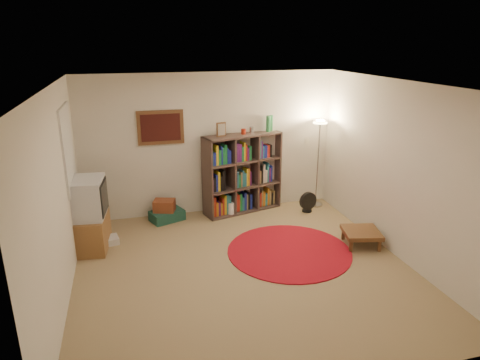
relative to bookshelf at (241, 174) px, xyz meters
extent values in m
cube|color=#87714F|center=(-0.53, -2.10, -0.70)|extent=(4.50, 4.50, 0.02)
cube|color=white|center=(-0.53, -2.10, 1.82)|extent=(4.50, 4.50, 0.02)
cube|color=beige|center=(-0.53, 0.16, 0.56)|extent=(4.50, 0.02, 2.50)
cube|color=beige|center=(-0.53, -4.36, 0.56)|extent=(4.50, 0.02, 2.50)
cube|color=beige|center=(-2.79, -2.10, 0.56)|extent=(0.02, 4.50, 2.50)
cube|color=beige|center=(1.73, -2.10, 0.56)|extent=(0.02, 4.50, 2.50)
cube|color=#4A2D1A|center=(-1.38, 0.13, 0.91)|extent=(0.78, 0.04, 0.58)
cube|color=#46110E|center=(-1.38, 0.11, 0.91)|extent=(0.66, 0.01, 0.46)
cube|color=white|center=(-2.76, -0.80, 0.86)|extent=(0.03, 1.00, 1.20)
cube|color=beige|center=(1.32, 0.14, 0.51)|extent=(0.08, 0.01, 0.12)
cube|color=#402F2A|center=(0.02, 0.00, -0.68)|extent=(1.49, 0.76, 0.03)
cube|color=#402F2A|center=(0.02, 0.00, 0.72)|extent=(1.49, 0.76, 0.03)
cube|color=#402F2A|center=(-0.66, -0.18, 0.02)|extent=(0.13, 0.40, 1.43)
cube|color=#402F2A|center=(0.70, 0.18, 0.02)|extent=(0.13, 0.40, 1.43)
cube|color=#402F2A|center=(-0.03, 0.18, 0.02)|extent=(1.39, 0.39, 1.43)
cube|color=#402F2A|center=(-0.21, -0.06, 0.02)|extent=(0.13, 0.38, 1.37)
cube|color=#402F2A|center=(0.25, 0.06, 0.02)|extent=(0.13, 0.38, 1.37)
cube|color=#402F2A|center=(0.02, 0.00, -0.22)|extent=(1.43, 0.73, 0.03)
cube|color=#402F2A|center=(0.02, 0.00, 0.26)|extent=(1.43, 0.73, 0.03)
cube|color=gold|center=(-0.61, -0.21, -0.50)|extent=(0.08, 0.17, 0.31)
cube|color=maroon|center=(-0.56, -0.20, -0.48)|extent=(0.08, 0.17, 0.37)
cube|color=#B36816|center=(-0.52, -0.19, -0.53)|extent=(0.08, 0.17, 0.25)
cube|color=#491659|center=(-0.48, -0.18, -0.53)|extent=(0.08, 0.17, 0.25)
cube|color=#B36816|center=(-0.44, -0.17, -0.54)|extent=(0.07, 0.17, 0.23)
cube|color=maroon|center=(-0.40, -0.16, -0.51)|extent=(0.07, 0.17, 0.30)
cube|color=gold|center=(-0.37, -0.15, -0.48)|extent=(0.08, 0.17, 0.36)
cube|color=#21687B|center=(-0.32, -0.14, -0.47)|extent=(0.08, 0.17, 0.37)
cube|color=#21687B|center=(-0.28, -0.12, -0.49)|extent=(0.08, 0.17, 0.33)
cube|color=#491659|center=(-0.61, -0.21, -0.08)|extent=(0.09, 0.17, 0.23)
cube|color=black|center=(-0.56, -0.20, -0.07)|extent=(0.08, 0.17, 0.25)
cube|color=navy|center=(-0.52, -0.19, -0.05)|extent=(0.08, 0.17, 0.30)
cube|color=gold|center=(-0.48, -0.18, -0.02)|extent=(0.08, 0.17, 0.34)
cube|color=black|center=(-0.44, -0.17, -0.06)|extent=(0.09, 0.17, 0.26)
cube|color=black|center=(-0.39, -0.15, -0.02)|extent=(0.09, 0.17, 0.36)
cube|color=#167035|center=(-0.61, -0.21, 0.41)|extent=(0.09, 0.17, 0.28)
cube|color=navy|center=(-0.56, -0.20, 0.38)|extent=(0.09, 0.17, 0.23)
cube|color=gold|center=(-0.51, -0.19, 0.44)|extent=(0.08, 0.17, 0.36)
cube|color=#167035|center=(-0.46, -0.17, 0.40)|extent=(0.09, 0.17, 0.27)
cube|color=navy|center=(-0.42, -0.16, 0.43)|extent=(0.07, 0.17, 0.33)
cube|color=#167035|center=(-0.39, -0.15, 0.41)|extent=(0.07, 0.17, 0.29)
cube|color=#167035|center=(-0.35, -0.14, 0.44)|extent=(0.09, 0.17, 0.35)
cube|color=navy|center=(-0.31, -0.13, 0.41)|extent=(0.07, 0.17, 0.28)
cube|color=navy|center=(-0.27, -0.12, 0.39)|extent=(0.08, 0.17, 0.24)
cube|color=maroon|center=(-0.15, -0.09, -0.48)|extent=(0.08, 0.17, 0.35)
cube|color=maroon|center=(-0.10, -0.08, -0.50)|extent=(0.08, 0.17, 0.32)
cube|color=#167035|center=(-0.06, -0.07, -0.49)|extent=(0.09, 0.17, 0.33)
cube|color=#21687B|center=(-0.01, -0.05, -0.53)|extent=(0.08, 0.17, 0.25)
cube|color=navy|center=(0.03, -0.04, -0.49)|extent=(0.09, 0.17, 0.33)
cube|color=olive|center=(0.07, -0.03, -0.51)|extent=(0.07, 0.16, 0.29)
cube|color=black|center=(0.11, -0.02, -0.49)|extent=(0.08, 0.17, 0.33)
cube|color=navy|center=(0.15, -0.01, -0.52)|extent=(0.08, 0.17, 0.28)
cube|color=#491659|center=(-0.15, -0.09, -0.07)|extent=(0.07, 0.17, 0.25)
cube|color=#21687B|center=(-0.12, -0.08, -0.05)|extent=(0.07, 0.17, 0.30)
cube|color=#167035|center=(-0.08, -0.07, -0.08)|extent=(0.08, 0.17, 0.23)
cube|color=olive|center=(-0.05, -0.06, -0.06)|extent=(0.07, 0.17, 0.27)
cube|color=#21687B|center=(-0.02, -0.06, -0.05)|extent=(0.07, 0.17, 0.30)
cube|color=#21687B|center=(0.03, -0.04, -0.07)|extent=(0.09, 0.17, 0.24)
cube|color=gold|center=(0.07, -0.03, -0.03)|extent=(0.07, 0.17, 0.32)
cube|color=#B36816|center=(0.10, -0.02, -0.04)|extent=(0.07, 0.17, 0.32)
cube|color=#491659|center=(0.13, -0.02, -0.07)|extent=(0.07, 0.17, 0.26)
cube|color=#21687B|center=(-0.16, -0.09, 0.39)|extent=(0.07, 0.17, 0.25)
cube|color=#491659|center=(-0.12, -0.08, 0.44)|extent=(0.08, 0.17, 0.34)
cube|color=#491659|center=(-0.07, -0.07, 0.43)|extent=(0.09, 0.17, 0.32)
cube|color=#167035|center=(-0.02, -0.06, 0.40)|extent=(0.08, 0.17, 0.27)
cube|color=gold|center=(0.01, -0.05, 0.44)|extent=(0.07, 0.17, 0.35)
cube|color=maroon|center=(0.05, -0.04, 0.42)|extent=(0.07, 0.17, 0.31)
cube|color=#491659|center=(0.08, -0.03, 0.39)|extent=(0.08, 0.17, 0.25)
cube|color=#167035|center=(0.13, -0.02, 0.40)|extent=(0.09, 0.17, 0.27)
cube|color=#491659|center=(0.31, 0.03, -0.48)|extent=(0.08, 0.17, 0.35)
cube|color=maroon|center=(0.35, 0.04, -0.52)|extent=(0.08, 0.17, 0.27)
cube|color=olive|center=(0.38, 0.05, -0.50)|extent=(0.07, 0.17, 0.31)
cube|color=#B36816|center=(0.42, 0.06, -0.52)|extent=(0.09, 0.17, 0.28)
cube|color=#21687B|center=(0.47, 0.07, -0.54)|extent=(0.09, 0.17, 0.24)
cube|color=#B36816|center=(0.52, 0.08, -0.49)|extent=(0.08, 0.17, 0.34)
cube|color=olive|center=(0.56, 0.10, -0.51)|extent=(0.08, 0.17, 0.29)
cube|color=black|center=(0.60, 0.11, -0.55)|extent=(0.08, 0.17, 0.23)
cube|color=olive|center=(0.64, 0.12, -0.53)|extent=(0.07, 0.17, 0.26)
cube|color=#491659|center=(0.31, 0.03, -0.08)|extent=(0.07, 0.17, 0.23)
cube|color=olive|center=(0.34, 0.04, -0.08)|extent=(0.07, 0.17, 0.24)
cube|color=black|center=(0.37, 0.05, -0.03)|extent=(0.08, 0.17, 0.33)
cube|color=beige|center=(0.41, 0.06, -0.02)|extent=(0.08, 0.17, 0.35)
cube|color=beige|center=(0.46, 0.07, -0.08)|extent=(0.08, 0.17, 0.23)
cube|color=#21687B|center=(0.50, 0.08, -0.01)|extent=(0.07, 0.17, 0.37)
cube|color=#491659|center=(0.53, 0.09, -0.06)|extent=(0.08, 0.17, 0.27)
cube|color=navy|center=(0.57, 0.10, -0.04)|extent=(0.07, 0.17, 0.30)
cube|color=#21687B|center=(0.32, 0.03, 0.44)|extent=(0.09, 0.17, 0.36)
cube|color=#491659|center=(0.36, 0.04, 0.43)|extent=(0.07, 0.17, 0.33)
cube|color=#21687B|center=(0.39, 0.05, 0.38)|extent=(0.07, 0.17, 0.23)
cube|color=navy|center=(0.42, 0.06, 0.39)|extent=(0.07, 0.17, 0.25)
cube|color=navy|center=(0.45, 0.07, 0.39)|extent=(0.07, 0.17, 0.24)
cube|color=maroon|center=(0.50, 0.08, 0.39)|extent=(0.09, 0.17, 0.24)
cube|color=black|center=(0.54, 0.09, 0.39)|extent=(0.08, 0.17, 0.24)
cube|color=#4A2D1A|center=(-0.38, -0.09, 0.86)|extent=(0.17, 0.06, 0.25)
cube|color=gray|center=(-0.37, -0.10, 0.86)|extent=(0.13, 0.04, 0.19)
cylinder|color=maroon|center=(0.04, 0.00, 0.79)|extent=(0.10, 0.10, 0.09)
cylinder|color=#A2A2A6|center=(0.20, 0.04, 0.80)|extent=(0.09, 0.09, 0.11)
cylinder|color=#31814A|center=(0.53, 0.09, 0.88)|extent=(0.10, 0.10, 0.29)
cylinder|color=#31814A|center=(0.61, 0.18, 0.88)|extent=(0.10, 0.10, 0.29)
cylinder|color=#A2A2A6|center=(1.44, -0.13, -0.68)|extent=(0.31, 0.31, 0.03)
cylinder|color=#A2A2A6|center=(1.44, -0.13, 0.10)|extent=(0.03, 0.03, 1.53)
cone|color=#A2A2A6|center=(1.44, -0.13, 0.89)|extent=(0.37, 0.37, 0.12)
cylinder|color=#FFD88C|center=(1.44, -0.13, 0.90)|extent=(0.30, 0.30, 0.02)
cylinder|color=black|center=(1.15, -0.38, -0.68)|extent=(0.20, 0.20, 0.03)
cylinder|color=black|center=(1.15, -0.38, -0.60)|extent=(0.04, 0.04, 0.14)
cylinder|color=black|center=(1.16, -0.40, -0.48)|extent=(0.34, 0.13, 0.33)
cube|color=brown|center=(-2.60, -0.87, -0.43)|extent=(0.61, 0.81, 0.52)
cube|color=silver|center=(-2.60, -0.87, 0.12)|extent=(0.59, 0.68, 0.58)
cube|color=black|center=(-2.34, -0.90, 0.12)|extent=(0.08, 0.54, 0.48)
cube|color=black|center=(-2.33, -0.90, 0.12)|extent=(0.07, 0.48, 0.42)
cube|color=silver|center=(-2.35, -0.78, -0.64)|extent=(0.35, 0.31, 0.10)
cube|color=#163D33|center=(-1.37, -0.11, -0.60)|extent=(0.64, 0.53, 0.18)
cube|color=maroon|center=(-1.41, -0.11, -0.41)|extent=(0.41, 0.35, 0.20)
cube|color=black|center=(-0.47, 0.01, -0.58)|extent=(0.34, 0.29, 0.23)
cylinder|color=white|center=(-0.24, -0.19, -0.57)|extent=(0.12, 0.12, 0.24)
cylinder|color=maroon|center=(0.26, -1.77, -0.69)|extent=(1.85, 1.85, 0.02)
cube|color=#4A2D1A|center=(1.40, -1.85, -0.48)|extent=(0.64, 0.64, 0.06)
cube|color=#4A2D1A|center=(1.14, -2.01, -0.60)|extent=(0.05, 0.05, 0.19)
cube|color=#4A2D1A|center=(1.56, -2.11, -0.60)|extent=(0.05, 0.05, 0.19)
cube|color=#4A2D1A|center=(1.24, -1.60, -0.60)|extent=(0.05, 0.05, 0.19)
cube|color=#4A2D1A|center=(1.66, -1.69, -0.60)|extent=(0.05, 0.05, 0.19)
camera|label=1|loc=(-1.95, -7.10, 2.32)|focal=32.00mm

